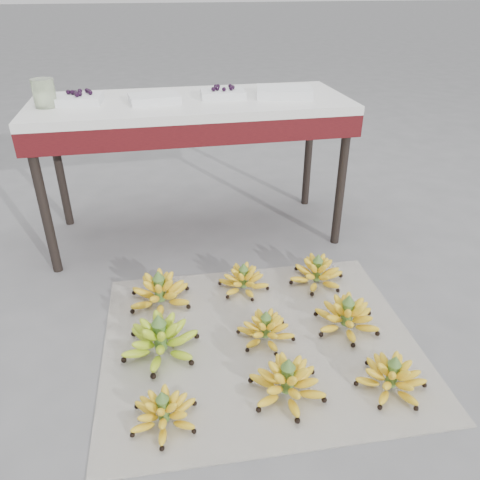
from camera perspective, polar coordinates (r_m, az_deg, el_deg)
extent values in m
plane|color=slate|center=(1.97, 1.43, -11.78)|extent=(60.00, 60.00, 0.00)
cube|color=white|center=(1.95, 2.42, -12.18)|extent=(1.29, 1.10, 0.01)
ellipsoid|color=yellow|center=(1.66, -9.24, -20.28)|extent=(0.27, 0.27, 0.07)
ellipsoid|color=yellow|center=(1.64, -9.33, -19.60)|extent=(0.19, 0.19, 0.05)
ellipsoid|color=yellow|center=(1.62, -9.41, -18.94)|extent=(0.13, 0.13, 0.04)
cylinder|color=#486E2D|center=(1.64, -9.33, -19.60)|extent=(0.04, 0.04, 0.09)
cone|color=#486E2D|center=(1.59, -9.51, -18.18)|extent=(0.04, 0.04, 0.03)
ellipsoid|color=yellow|center=(1.73, 5.73, -17.23)|extent=(0.35, 0.35, 0.08)
ellipsoid|color=yellow|center=(1.70, 5.80, -16.41)|extent=(0.25, 0.25, 0.06)
ellipsoid|color=yellow|center=(1.68, 5.85, -15.62)|extent=(0.16, 0.16, 0.05)
cylinder|color=#486E2D|center=(1.70, 5.80, -16.41)|extent=(0.04, 0.04, 0.11)
cone|color=#486E2D|center=(1.65, 5.92, -14.70)|extent=(0.05, 0.05, 0.04)
ellipsoid|color=yellow|center=(1.82, 17.94, -15.96)|extent=(0.33, 0.33, 0.07)
ellipsoid|color=yellow|center=(1.80, 18.10, -15.23)|extent=(0.23, 0.23, 0.06)
ellipsoid|color=yellow|center=(1.78, 18.25, -14.53)|extent=(0.15, 0.15, 0.05)
cylinder|color=#486E2D|center=(1.80, 18.10, -15.23)|extent=(0.04, 0.04, 0.10)
cone|color=#486E2D|center=(1.76, 18.43, -13.72)|extent=(0.05, 0.05, 0.04)
ellipsoid|color=#7EB01D|center=(1.89, -9.62, -12.28)|extent=(0.35, 0.35, 0.09)
ellipsoid|color=#7EB01D|center=(1.87, -9.72, -11.38)|extent=(0.25, 0.25, 0.07)
ellipsoid|color=#7EB01D|center=(1.84, -9.82, -10.50)|extent=(0.16, 0.16, 0.06)
cylinder|color=#486E2D|center=(1.87, -9.72, -11.38)|extent=(0.05, 0.05, 0.12)
cone|color=#486E2D|center=(1.82, -9.93, -9.48)|extent=(0.06, 0.06, 0.05)
ellipsoid|color=yellow|center=(1.94, 3.14, -11.13)|extent=(0.31, 0.31, 0.07)
ellipsoid|color=yellow|center=(1.92, 3.16, -10.45)|extent=(0.22, 0.22, 0.05)
ellipsoid|color=yellow|center=(1.90, 3.19, -9.79)|extent=(0.14, 0.14, 0.04)
cylinder|color=#486E2D|center=(1.92, 3.16, -10.45)|extent=(0.04, 0.04, 0.09)
cone|color=#486E2D|center=(1.88, 3.21, -9.04)|extent=(0.04, 0.04, 0.03)
ellipsoid|color=yellow|center=(2.03, 12.83, -9.42)|extent=(0.31, 0.31, 0.08)
ellipsoid|color=yellow|center=(2.01, 12.94, -8.64)|extent=(0.22, 0.22, 0.06)
ellipsoid|color=yellow|center=(1.99, 13.04, -7.88)|extent=(0.14, 0.14, 0.05)
cylinder|color=#486E2D|center=(2.01, 12.94, -8.64)|extent=(0.04, 0.04, 0.11)
cone|color=#486E2D|center=(1.97, 13.16, -7.01)|extent=(0.05, 0.05, 0.04)
ellipsoid|color=yellow|center=(2.15, -9.69, -6.68)|extent=(0.29, 0.29, 0.08)
ellipsoid|color=yellow|center=(2.12, -9.78, -5.86)|extent=(0.20, 0.20, 0.06)
ellipsoid|color=yellow|center=(2.11, -9.86, -5.08)|extent=(0.13, 0.13, 0.05)
cylinder|color=#486E2D|center=(2.12, -9.78, -5.86)|extent=(0.05, 0.05, 0.12)
cone|color=#486E2D|center=(2.08, -9.95, -4.19)|extent=(0.06, 0.06, 0.04)
ellipsoid|color=yellow|center=(2.21, 0.44, -5.22)|extent=(0.31, 0.31, 0.07)
ellipsoid|color=yellow|center=(2.20, 0.44, -4.56)|extent=(0.22, 0.22, 0.05)
ellipsoid|color=yellow|center=(2.18, 0.44, -3.94)|extent=(0.14, 0.14, 0.04)
cylinder|color=#486E2D|center=(2.20, 0.44, -4.56)|extent=(0.04, 0.04, 0.10)
cone|color=#486E2D|center=(2.16, 0.45, -3.23)|extent=(0.05, 0.05, 0.03)
ellipsoid|color=yellow|center=(2.28, 9.32, -4.30)|extent=(0.34, 0.34, 0.08)
ellipsoid|color=yellow|center=(2.27, 9.39, -3.59)|extent=(0.24, 0.24, 0.06)
ellipsoid|color=yellow|center=(2.25, 9.45, -2.90)|extent=(0.16, 0.16, 0.05)
cylinder|color=#486E2D|center=(2.27, 9.39, -3.59)|extent=(0.04, 0.04, 0.11)
cone|color=#486E2D|center=(2.23, 9.52, -2.13)|extent=(0.05, 0.05, 0.04)
cylinder|color=black|center=(2.39, -22.80, 3.86)|extent=(0.05, 0.05, 0.72)
cylinder|color=black|center=(2.53, 12.22, 6.91)|extent=(0.05, 0.05, 0.72)
cylinder|color=black|center=(2.87, -21.20, 8.32)|extent=(0.05, 0.05, 0.72)
cylinder|color=black|center=(2.99, 8.36, 10.77)|extent=(0.05, 0.05, 0.72)
cube|color=#530F12|center=(2.49, -5.91, 14.58)|extent=(1.59, 0.64, 0.11)
cube|color=white|center=(2.47, -6.00, 16.24)|extent=(1.59, 0.64, 0.04)
cube|color=silver|center=(2.49, -19.32, 15.88)|extent=(0.25, 0.19, 0.04)
sphere|color=black|center=(2.51, -19.75, 16.60)|extent=(0.02, 0.02, 0.02)
sphere|color=black|center=(2.49, -19.43, 16.59)|extent=(0.02, 0.02, 0.02)
sphere|color=black|center=(2.44, -19.28, 16.37)|extent=(0.02, 0.02, 0.02)
sphere|color=black|center=(2.50, -17.92, 16.85)|extent=(0.02, 0.02, 0.02)
sphere|color=black|center=(2.46, -18.96, 16.49)|extent=(0.02, 0.02, 0.02)
sphere|color=black|center=(2.52, -18.15, 16.93)|extent=(0.02, 0.02, 0.02)
sphere|color=black|center=(2.52, -20.20, 16.57)|extent=(0.02, 0.02, 0.02)
sphere|color=black|center=(2.47, -17.80, 16.75)|extent=(0.02, 0.02, 0.02)
sphere|color=black|center=(2.52, -18.94, 16.80)|extent=(0.02, 0.02, 0.02)
cube|color=silver|center=(2.42, -10.40, 16.61)|extent=(0.26, 0.20, 0.04)
cube|color=silver|center=(2.50, -2.10, 17.40)|extent=(0.23, 0.17, 0.04)
sphere|color=black|center=(2.51, -0.90, 18.13)|extent=(0.02, 0.02, 0.02)
sphere|color=black|center=(2.53, -2.70, 18.22)|extent=(0.02, 0.02, 0.02)
sphere|color=black|center=(2.48, -2.78, 17.97)|extent=(0.02, 0.02, 0.02)
sphere|color=black|center=(2.46, -1.97, 17.89)|extent=(0.02, 0.02, 0.02)
sphere|color=black|center=(2.53, -2.96, 18.19)|extent=(0.02, 0.02, 0.02)
sphere|color=black|center=(2.54, -1.22, 18.26)|extent=(0.02, 0.02, 0.02)
sphere|color=black|center=(2.46, -3.24, 17.87)|extent=(0.02, 0.02, 0.02)
sphere|color=black|center=(2.48, -1.09, 18.00)|extent=(0.02, 0.02, 0.02)
sphere|color=black|center=(2.50, -0.88, 18.12)|extent=(0.02, 0.02, 0.02)
sphere|color=black|center=(2.47, -3.29, 17.90)|extent=(0.02, 0.02, 0.02)
cube|color=silver|center=(2.52, 5.40, 17.54)|extent=(0.32, 0.26, 0.04)
cylinder|color=beige|center=(2.46, -22.77, 16.18)|extent=(0.12, 0.12, 0.13)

